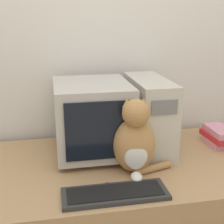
{
  "coord_description": "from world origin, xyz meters",
  "views": [
    {
      "loc": [
        -0.27,
        -0.98,
        1.43
      ],
      "look_at": [
        0.0,
        0.42,
        0.98
      ],
      "focal_mm": 50.0,
      "sensor_mm": 36.0,
      "label": 1
    }
  ],
  "objects_px": {
    "computer_tower": "(149,114)",
    "pen": "(94,186)",
    "cat": "(135,141)",
    "keyboard": "(115,194)",
    "crt_monitor": "(92,117)",
    "book_stack": "(220,136)"
  },
  "relations": [
    {
      "from": "pen",
      "to": "cat",
      "type": "bearing_deg",
      "value": 27.55
    },
    {
      "from": "crt_monitor",
      "to": "cat",
      "type": "relative_size",
      "value": 1.22
    },
    {
      "from": "computer_tower",
      "to": "cat",
      "type": "relative_size",
      "value": 1.26
    },
    {
      "from": "crt_monitor",
      "to": "computer_tower",
      "type": "bearing_deg",
      "value": 0.6
    },
    {
      "from": "cat",
      "to": "keyboard",
      "type": "bearing_deg",
      "value": -117.56
    },
    {
      "from": "cat",
      "to": "pen",
      "type": "distance_m",
      "value": 0.27
    },
    {
      "from": "crt_monitor",
      "to": "cat",
      "type": "xyz_separation_m",
      "value": [
        0.16,
        -0.25,
        -0.04
      ]
    },
    {
      "from": "keyboard",
      "to": "pen",
      "type": "bearing_deg",
      "value": 132.97
    },
    {
      "from": "pen",
      "to": "book_stack",
      "type": "bearing_deg",
      "value": 23.35
    },
    {
      "from": "computer_tower",
      "to": "cat",
      "type": "distance_m",
      "value": 0.29
    },
    {
      "from": "book_stack",
      "to": "pen",
      "type": "distance_m",
      "value": 0.82
    },
    {
      "from": "cat",
      "to": "book_stack",
      "type": "bearing_deg",
      "value": 29.16
    },
    {
      "from": "computer_tower",
      "to": "pen",
      "type": "distance_m",
      "value": 0.53
    },
    {
      "from": "pen",
      "to": "crt_monitor",
      "type": "bearing_deg",
      "value": 83.39
    },
    {
      "from": "crt_monitor",
      "to": "book_stack",
      "type": "distance_m",
      "value": 0.73
    },
    {
      "from": "keyboard",
      "to": "book_stack",
      "type": "distance_m",
      "value": 0.79
    },
    {
      "from": "keyboard",
      "to": "pen",
      "type": "height_order",
      "value": "keyboard"
    },
    {
      "from": "computer_tower",
      "to": "pen",
      "type": "relative_size",
      "value": 3.48
    },
    {
      "from": "cat",
      "to": "book_stack",
      "type": "relative_size",
      "value": 1.7
    },
    {
      "from": "cat",
      "to": "book_stack",
      "type": "height_order",
      "value": "cat"
    },
    {
      "from": "crt_monitor",
      "to": "keyboard",
      "type": "height_order",
      "value": "crt_monitor"
    },
    {
      "from": "cat",
      "to": "computer_tower",
      "type": "bearing_deg",
      "value": 67.96
    }
  ]
}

